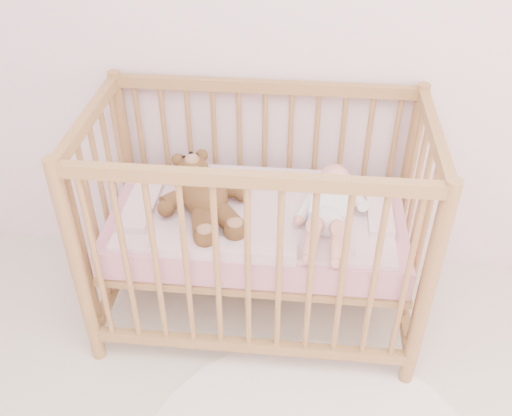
# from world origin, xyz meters

# --- Properties ---
(crib) EXTENTS (1.36, 0.76, 1.00)m
(crib) POSITION_xyz_m (-0.22, 1.60, 0.50)
(crib) COLOR #AD8649
(crib) RESTS_ON floor
(mattress) EXTENTS (1.22, 0.62, 0.13)m
(mattress) POSITION_xyz_m (-0.22, 1.60, 0.49)
(mattress) COLOR pink
(mattress) RESTS_ON crib
(blanket) EXTENTS (1.10, 0.58, 0.06)m
(blanket) POSITION_xyz_m (-0.22, 1.60, 0.56)
(blanket) COLOR #F7AABB
(blanket) RESTS_ON mattress
(baby) EXTENTS (0.35, 0.63, 0.15)m
(baby) POSITION_xyz_m (0.08, 1.58, 0.64)
(baby) COLOR white
(baby) RESTS_ON blanket
(teddy_bear) EXTENTS (0.61, 0.69, 0.16)m
(teddy_bear) POSITION_xyz_m (-0.43, 1.58, 0.65)
(teddy_bear) COLOR brown
(teddy_bear) RESTS_ON blanket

